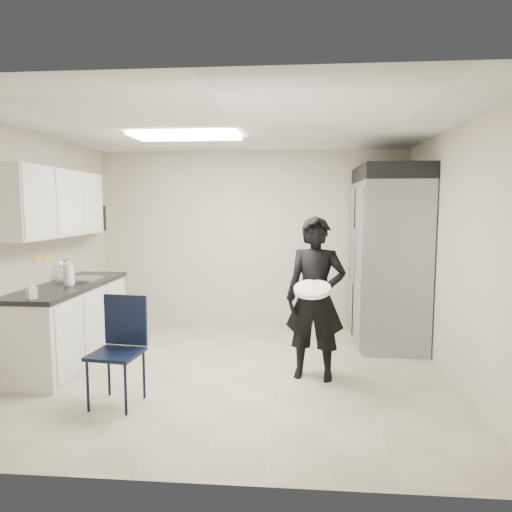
# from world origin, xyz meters

# --- Properties ---
(floor) EXTENTS (4.50, 4.50, 0.00)m
(floor) POSITION_xyz_m (0.00, 0.00, 0.00)
(floor) COLOR tan
(floor) RESTS_ON ground
(ceiling) EXTENTS (4.50, 4.50, 0.00)m
(ceiling) POSITION_xyz_m (0.00, 0.00, 2.60)
(ceiling) COLOR silver
(ceiling) RESTS_ON back_wall
(back_wall) EXTENTS (4.50, 0.00, 4.50)m
(back_wall) POSITION_xyz_m (0.00, 2.00, 1.30)
(back_wall) COLOR beige
(back_wall) RESTS_ON floor
(left_wall) EXTENTS (0.00, 4.00, 4.00)m
(left_wall) POSITION_xyz_m (-2.25, 0.00, 1.30)
(left_wall) COLOR beige
(left_wall) RESTS_ON floor
(right_wall) EXTENTS (0.00, 4.00, 4.00)m
(right_wall) POSITION_xyz_m (2.25, 0.00, 1.30)
(right_wall) COLOR beige
(right_wall) RESTS_ON floor
(ceiling_panel) EXTENTS (1.20, 0.60, 0.02)m
(ceiling_panel) POSITION_xyz_m (-0.60, 0.40, 2.57)
(ceiling_panel) COLOR white
(ceiling_panel) RESTS_ON ceiling
(lower_counter) EXTENTS (0.60, 1.90, 0.86)m
(lower_counter) POSITION_xyz_m (-1.95, 0.20, 0.43)
(lower_counter) COLOR silver
(lower_counter) RESTS_ON floor
(countertop) EXTENTS (0.64, 1.95, 0.05)m
(countertop) POSITION_xyz_m (-1.95, 0.20, 0.89)
(countertop) COLOR black
(countertop) RESTS_ON lower_counter
(sink) EXTENTS (0.42, 0.40, 0.14)m
(sink) POSITION_xyz_m (-1.93, 0.45, 0.87)
(sink) COLOR gray
(sink) RESTS_ON countertop
(faucet) EXTENTS (0.02, 0.02, 0.24)m
(faucet) POSITION_xyz_m (-2.13, 0.45, 1.02)
(faucet) COLOR silver
(faucet) RESTS_ON countertop
(upper_cabinets) EXTENTS (0.35, 1.80, 0.75)m
(upper_cabinets) POSITION_xyz_m (-2.08, 0.20, 1.83)
(upper_cabinets) COLOR silver
(upper_cabinets) RESTS_ON left_wall
(towel_dispenser) EXTENTS (0.22, 0.30, 0.35)m
(towel_dispenser) POSITION_xyz_m (-2.14, 1.35, 1.62)
(towel_dispenser) COLOR black
(towel_dispenser) RESTS_ON left_wall
(notice_sticker_left) EXTENTS (0.00, 0.12, 0.07)m
(notice_sticker_left) POSITION_xyz_m (-2.24, 0.10, 1.22)
(notice_sticker_left) COLOR yellow
(notice_sticker_left) RESTS_ON left_wall
(notice_sticker_right) EXTENTS (0.00, 0.12, 0.07)m
(notice_sticker_right) POSITION_xyz_m (-2.24, 0.30, 1.18)
(notice_sticker_right) COLOR yellow
(notice_sticker_right) RESTS_ON left_wall
(commercial_fridge) EXTENTS (0.80, 1.35, 2.10)m
(commercial_fridge) POSITION_xyz_m (1.83, 1.27, 1.05)
(commercial_fridge) COLOR gray
(commercial_fridge) RESTS_ON floor
(fridge_compressor) EXTENTS (0.80, 1.35, 0.20)m
(fridge_compressor) POSITION_xyz_m (1.83, 1.27, 2.20)
(fridge_compressor) COLOR black
(fridge_compressor) RESTS_ON commercial_fridge
(folding_chair) EXTENTS (0.47, 0.47, 0.95)m
(folding_chair) POSITION_xyz_m (-0.97, -0.89, 0.47)
(folding_chair) COLOR black
(folding_chair) RESTS_ON floor
(man_tuxedo) EXTENTS (0.68, 0.51, 1.69)m
(man_tuxedo) POSITION_xyz_m (0.84, -0.08, 0.84)
(man_tuxedo) COLOR black
(man_tuxedo) RESTS_ON floor
(bucket_lid) EXTENTS (0.42, 0.42, 0.04)m
(bucket_lid) POSITION_xyz_m (0.80, -0.32, 0.98)
(bucket_lid) COLOR white
(bucket_lid) RESTS_ON man_tuxedo
(soap_bottle_a) EXTENTS (0.17, 0.17, 0.31)m
(soap_bottle_a) POSITION_xyz_m (-1.88, 0.08, 1.07)
(soap_bottle_a) COLOR silver
(soap_bottle_a) RESTS_ON countertop
(soap_bottle_b) EXTENTS (0.11, 0.11, 0.17)m
(soap_bottle_b) POSITION_xyz_m (-1.88, -0.65, 1.00)
(soap_bottle_b) COLOR #A8A7B3
(soap_bottle_b) RESTS_ON countertop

